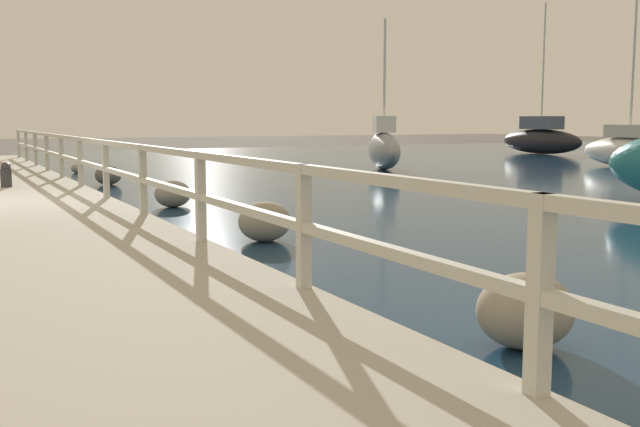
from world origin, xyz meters
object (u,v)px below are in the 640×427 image
mooring_bollard (6,175)px  sailboat_white (629,150)px  sailboat_black (541,139)px  sailboat_gray (384,148)px

mooring_bollard → sailboat_white: size_ratio=0.07×
sailboat_black → sailboat_gray: 14.65m
mooring_bollard → sailboat_black: bearing=24.8°
mooring_bollard → sailboat_white: sailboat_white is taller
sailboat_white → mooring_bollard: bearing=-162.8°
mooring_bollard → sailboat_black: 28.36m
sailboat_white → sailboat_black: sailboat_white is taller
mooring_bollard → sailboat_black: size_ratio=0.07×
sailboat_gray → sailboat_black: bearing=50.6°
sailboat_white → sailboat_gray: 8.86m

